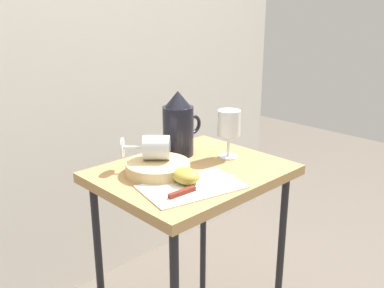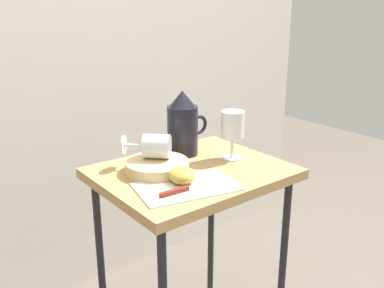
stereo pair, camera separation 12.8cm
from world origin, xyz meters
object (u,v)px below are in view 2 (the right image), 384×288
object	(u,v)px
table	(192,193)
knife	(187,189)
basket_tray	(157,166)
wine_glass_tipped_near	(155,146)
pitcher	(183,129)
wine_glass_upright	(233,127)
apple_half_right	(181,175)
apple_half_left	(183,176)

from	to	relation	value
table	knife	xyz separation A→B (m)	(-0.11, -0.12, 0.09)
basket_tray	wine_glass_tipped_near	bearing A→B (deg)	65.64
pitcher	wine_glass_upright	xyz separation A→B (m)	(0.10, -0.14, 0.02)
table	wine_glass_upright	xyz separation A→B (m)	(0.16, -0.01, 0.19)
basket_tray	apple_half_right	distance (m)	0.11
pitcher	knife	distance (m)	0.32
basket_tray	wine_glass_upright	size ratio (longest dim) A/B	1.21
wine_glass_upright	basket_tray	bearing A→B (deg)	168.80
basket_tray	apple_half_left	size ratio (longest dim) A/B	2.65
table	wine_glass_upright	distance (m)	0.25
apple_half_left	apple_half_right	distance (m)	0.01
basket_tray	apple_half_right	bearing A→B (deg)	-86.29
basket_tray	knife	distance (m)	0.17
apple_half_left	knife	distance (m)	0.05
table	apple_half_left	world-z (taller)	apple_half_left
knife	wine_glass_upright	bearing A→B (deg)	23.34
apple_half_left	knife	world-z (taller)	apple_half_left
wine_glass_upright	apple_half_left	bearing A→B (deg)	-164.36
wine_glass_upright	knife	world-z (taller)	wine_glass_upright
basket_tray	pitcher	distance (m)	0.19
basket_tray	pitcher	xyz separation A→B (m)	(0.16, 0.08, 0.07)
wine_glass_upright	apple_half_right	world-z (taller)	wine_glass_upright
pitcher	knife	size ratio (longest dim) A/B	0.90
table	basket_tray	xyz separation A→B (m)	(-0.10, 0.04, 0.10)
wine_glass_upright	knife	bearing A→B (deg)	-156.66
pitcher	wine_glass_tipped_near	xyz separation A→B (m)	(-0.15, -0.06, -0.01)
wine_glass_upright	knife	xyz separation A→B (m)	(-0.27, -0.12, -0.10)
table	wine_glass_tipped_near	bearing A→B (deg)	140.65
apple_half_left	knife	size ratio (longest dim) A/B	0.30
wine_glass_tipped_near	apple_half_left	xyz separation A→B (m)	(-0.01, -0.15, -0.05)
apple_half_left	knife	bearing A→B (deg)	-113.66
table	knife	world-z (taller)	knife
apple_half_right	basket_tray	bearing A→B (deg)	93.71
wine_glass_tipped_near	knife	size ratio (longest dim) A/B	0.63
wine_glass_upright	apple_half_right	xyz separation A→B (m)	(-0.25, -0.06, -0.08)
table	wine_glass_tipped_near	distance (m)	0.19
pitcher	apple_half_right	bearing A→B (deg)	-128.16
basket_tray	knife	size ratio (longest dim) A/B	0.80
pitcher	apple_half_right	xyz separation A→B (m)	(-0.15, -0.19, -0.06)
table	basket_tray	world-z (taller)	basket_tray
wine_glass_tipped_near	apple_half_right	bearing A→B (deg)	-91.91
table	apple_half_right	bearing A→B (deg)	-144.15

